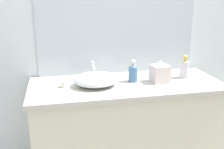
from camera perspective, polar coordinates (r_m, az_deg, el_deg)
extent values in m
cube|color=silver|center=(2.27, -1.92, 10.71)|extent=(6.00, 0.06, 2.60)
cube|color=beige|center=(2.25, 2.84, -12.91)|extent=(1.39, 0.55, 0.85)
cube|color=#B6B0A5|center=(2.07, 3.01, -2.21)|extent=(1.43, 0.59, 0.03)
cube|color=#B2BCC6|center=(2.24, 1.26, 13.90)|extent=(1.30, 0.01, 1.08)
ellipsoid|color=silver|center=(1.99, -3.29, -1.02)|extent=(0.32, 0.27, 0.10)
cylinder|color=silver|center=(2.14, -3.97, 0.55)|extent=(0.03, 0.03, 0.11)
cylinder|color=silver|center=(2.09, -3.84, 1.43)|extent=(0.02, 0.08, 0.02)
sphere|color=silver|center=(2.14, -4.07, 2.44)|extent=(0.03, 0.03, 0.03)
cylinder|color=#446C97|center=(2.08, 4.37, 0.06)|extent=(0.07, 0.07, 0.11)
cylinder|color=silver|center=(2.07, 4.41, 1.80)|extent=(0.03, 0.03, 0.02)
sphere|color=silver|center=(2.06, 4.43, 2.57)|extent=(0.04, 0.04, 0.04)
cylinder|color=silver|center=(2.05, 4.52, 2.50)|extent=(0.02, 0.02, 0.02)
cylinder|color=silver|center=(2.24, 14.77, 0.96)|extent=(0.07, 0.07, 0.13)
cylinder|color=gold|center=(2.23, 14.91, 2.78)|extent=(0.03, 0.03, 0.02)
sphere|color=gold|center=(2.22, 14.97, 3.48)|extent=(0.04, 0.04, 0.04)
cylinder|color=gold|center=(2.21, 15.10, 3.41)|extent=(0.02, 0.02, 0.02)
cube|color=beige|center=(2.10, 9.88, 0.18)|extent=(0.13, 0.13, 0.13)
cone|color=white|center=(2.08, 9.99, 2.37)|extent=(0.07, 0.07, 0.04)
cylinder|color=silver|center=(2.00, -9.90, -1.98)|extent=(0.05, 0.05, 0.04)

